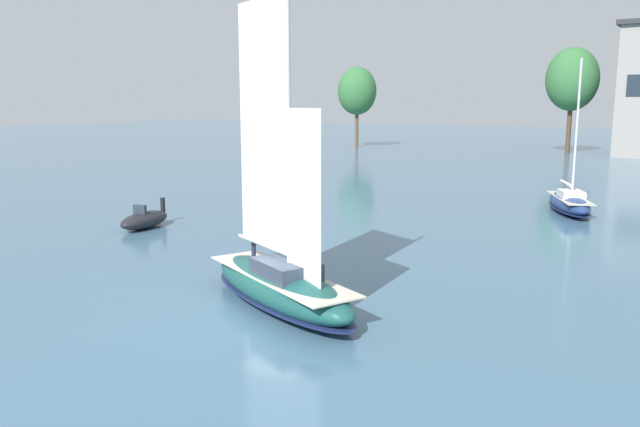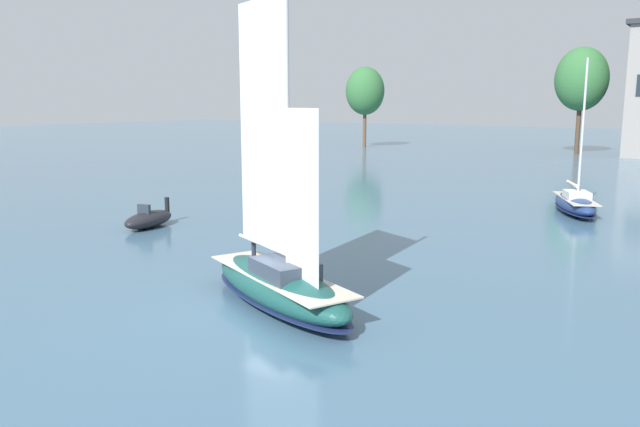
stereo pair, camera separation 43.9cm
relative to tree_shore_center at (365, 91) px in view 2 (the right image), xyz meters
name	(u,v)px [view 2 (the right image)]	position (x,y,z in m)	size (l,w,h in m)	color
ground_plane	(279,306)	(42.67, -81.80, -10.22)	(400.00, 400.00, 0.00)	#42667F
tree_shore_center	(365,91)	(0.00, 0.00, 0.00)	(7.09, 7.09, 14.60)	brown
tree_shore_right	(582,79)	(36.06, 5.97, 1.58)	(8.19, 8.19, 16.86)	#4C3828
sailboat_main	(279,281)	(42.69, -81.80, -9.15)	(10.06, 6.45, 13.45)	#194C47
sailboat_moored_mid_channel	(575,203)	(47.92, -52.15, -9.45)	(5.54, 8.45, 11.33)	navy
motor_tender	(149,219)	(25.56, -73.68, -9.67)	(2.72, 4.76, 1.72)	black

